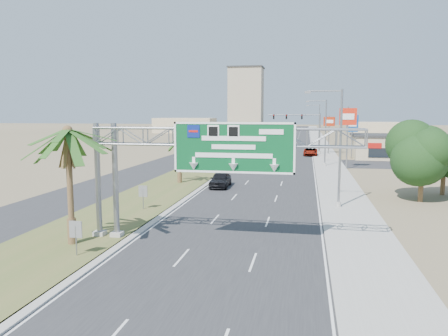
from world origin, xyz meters
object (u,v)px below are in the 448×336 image
(palm_near, at_px, (68,132))
(car_left_lane, at_px, (220,180))
(pole_sign_red_near, at_px, (348,120))
(signal_mast, at_px, (309,129))
(store_building, at_px, (406,147))
(pole_sign_blue, at_px, (352,125))
(sign_gantry, at_px, (209,146))
(pole_sign_red_far, at_px, (329,124))
(car_mid_lane, at_px, (279,158))
(car_right_lane, at_px, (310,152))
(car_far, at_px, (277,142))

(palm_near, relative_size, car_left_lane, 1.70)
(pole_sign_red_near, bearing_deg, car_left_lane, -128.60)
(signal_mast, height_order, car_left_lane, signal_mast)
(car_left_lane, bearing_deg, store_building, 51.94)
(pole_sign_blue, bearing_deg, pole_sign_red_near, -97.96)
(sign_gantry, height_order, car_left_lane, sign_gantry)
(palm_near, distance_m, pole_sign_red_far, 67.03)
(car_left_lane, relative_size, pole_sign_red_near, 0.55)
(palm_near, bearing_deg, store_building, 61.72)
(sign_gantry, relative_size, pole_sign_blue, 2.12)
(sign_gantry, xyz_separation_m, car_mid_lane, (1.41, 46.64, -5.37))
(signal_mast, height_order, store_building, signal_mast)
(car_right_lane, bearing_deg, pole_sign_red_far, 51.04)
(sign_gantry, height_order, car_far, sign_gantry)
(car_right_lane, bearing_deg, palm_near, -102.12)
(car_right_lane, relative_size, pole_sign_blue, 0.70)
(store_building, xyz_separation_m, car_mid_lane, (-21.66, -9.43, -1.31))
(store_building, relative_size, pole_sign_red_far, 2.40)
(car_far, bearing_deg, sign_gantry, -87.24)
(car_far, bearing_deg, pole_sign_blue, -62.07)
(pole_sign_red_far, bearing_deg, signal_mast, -172.10)
(store_building, height_order, pole_sign_blue, pole_sign_blue)
(car_mid_lane, height_order, pole_sign_blue, pole_sign_blue)
(palm_near, height_order, car_mid_lane, palm_near)
(signal_mast, distance_m, pole_sign_blue, 10.53)
(store_building, distance_m, pole_sign_blue, 10.25)
(car_far, bearing_deg, car_right_lane, -71.55)
(car_right_lane, distance_m, pole_sign_blue, 9.56)
(car_left_lane, distance_m, pole_sign_red_far, 44.54)
(sign_gantry, height_order, car_right_lane, sign_gantry)
(palm_near, relative_size, car_far, 1.57)
(pole_sign_red_near, bearing_deg, palm_near, -115.63)
(car_mid_lane, height_order, car_right_lane, car_right_lane)
(store_building, bearing_deg, car_mid_lane, -156.47)
(car_far, height_order, pole_sign_blue, pole_sign_blue)
(palm_near, xyz_separation_m, car_right_lane, (14.70, 60.41, -6.16))
(sign_gantry, xyz_separation_m, signal_mast, (6.23, 62.05, -1.21))
(signal_mast, relative_size, car_right_lane, 1.86)
(sign_gantry, height_order, palm_near, palm_near)
(car_left_lane, height_order, pole_sign_blue, pole_sign_blue)
(sign_gantry, relative_size, pole_sign_red_near, 1.88)
(car_mid_lane, relative_size, car_far, 0.79)
(palm_near, xyz_separation_m, car_mid_lane, (9.54, 48.57, -6.24))
(sign_gantry, distance_m, pole_sign_red_near, 40.65)
(car_far, bearing_deg, signal_mast, -69.91)
(car_far, bearing_deg, car_left_lane, -89.82)
(pole_sign_red_near, xyz_separation_m, pole_sign_blue, (2.19, 15.69, -1.14))
(car_left_lane, xyz_separation_m, car_right_lane, (9.91, 38.08, -0.07))
(car_left_lane, height_order, pole_sign_red_far, pole_sign_red_far)
(car_mid_lane, distance_m, car_right_lane, 12.91)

